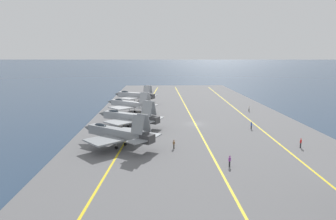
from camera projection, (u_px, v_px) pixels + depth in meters
name	position (u px, v px, depth m)	size (l,w,h in m)	color
ground_plane	(195.00, 125.00, 74.16)	(2000.00, 2000.00, 0.00)	navy
carrier_deck	(195.00, 125.00, 74.12)	(185.79, 53.33, 0.40)	slate
deck_stripe_foul_line	(254.00, 123.00, 74.58)	(167.21, 0.36, 0.01)	yellow
deck_stripe_centerline	(195.00, 124.00, 74.09)	(167.21, 0.36, 0.01)	yellow
deck_stripe_edge_line	(136.00, 124.00, 73.59)	(167.21, 0.36, 0.01)	yellow
parked_jet_nearest	(117.00, 133.00, 55.23)	(13.69, 16.01, 6.75)	gray
parked_jet_second	(128.00, 117.00, 70.71)	(13.34, 16.73, 6.61)	#93999E
parked_jet_third	(130.00, 104.00, 87.27)	(13.82, 16.09, 6.50)	#A8AAAF
parked_jet_fourth	(134.00, 95.00, 105.46)	(12.94, 15.94, 6.46)	#A8AAAF
crew_red_vest	(301.00, 143.00, 54.88)	(0.46, 0.44, 1.81)	#232328
crew_blue_vest	(251.00, 125.00, 68.59)	(0.45, 0.40, 1.75)	#232328
crew_purple_vest	(230.00, 161.00, 45.68)	(0.46, 0.43, 1.78)	#232328
crew_brown_vest	(174.00, 144.00, 54.45)	(0.46, 0.43, 1.66)	#383328
crew_white_vest	(249.00, 108.00, 90.01)	(0.44, 0.46, 1.68)	#383328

